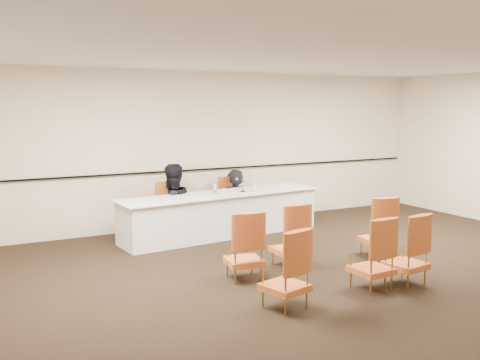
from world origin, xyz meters
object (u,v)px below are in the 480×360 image
Objects in this scene: panelist_second_chair at (172,209)px; aud_chair_back_mid at (372,253)px; aud_chair_front_left at (244,245)px; drinking_glass at (224,191)px; aud_chair_front_mid at (290,235)px; microphone at (243,185)px; aud_chair_back_right at (406,248)px; panelist_main at (234,212)px; panelist_second at (172,211)px; panel_table at (222,214)px; aud_chair_front_right at (378,226)px; water_bottle at (215,189)px; panelist_main_chair at (234,202)px; coffee_cup at (254,187)px; aud_chair_back_left at (285,268)px.

panelist_second_chair is 4.16m from aud_chair_back_mid.
drinking_glass is at bearing 79.37° from aud_chair_front_left.
panelist_second_chair and aud_chair_front_mid have the same top height.
microphone reaches higher than aud_chair_back_right.
panelist_main is 1.36m from panelist_second.
panelist_main is 0.98× the size of panelist_second.
aud_chair_back_mid is (0.44, -3.49, 0.09)m from panel_table.
aud_chair_back_mid is at bearing -31.95° from aud_chair_front_left.
aud_chair_front_mid is at bearing -173.21° from aud_chair_front_right.
panelist_main_chair is at bearing 43.47° from water_bottle.
aud_chair_back_mid is at bearing -93.70° from coffee_cup.
aud_chair_front_mid is (0.81, -2.69, 0.00)m from panelist_second_chair.
aud_chair_front_mid and aud_chair_back_left have the same top height.
aud_chair_front_mid is 1.00× the size of aud_chair_back_right.
water_bottle is at bearing 97.55° from aud_chair_back_mid.
water_bottle is 0.22× the size of aud_chair_back_right.
drinking_glass is 3.60m from aud_chair_back_left.
panelist_second is 4.16m from aud_chair_back_mid.
panelist_main is at bearing 43.47° from water_bottle.
panel_table is 15.05× the size of microphone.
microphone is at bearing -29.33° from panelist_second_chair.
aud_chair_front_left is (-0.05, -2.88, 0.05)m from panelist_second.
water_bottle is 0.22× the size of aud_chair_back_left.
water_bottle is 1.62× the size of coffee_cup.
panelist_second is at bearing 74.25° from aud_chair_back_left.
panel_table is at bearing -138.25° from panelist_main_chair.
coffee_cup is (0.09, -0.65, 0.36)m from panelist_main_chair.
panelist_second reaches higher than coffee_cup.
panelist_main is 1.20m from water_bottle.
panelist_main_chair is at bearing 51.12° from drinking_glass.
aud_chair_front_left is (-1.24, -2.36, -0.42)m from microphone.
microphone is (0.42, -0.03, 0.51)m from panel_table.
panelist_main is 1.79× the size of aud_chair_back_left.
microphone is at bearing 87.66° from aud_chair_back_mid.
panel_table is 2.22× the size of panelist_second.
panel_table is 0.80m from coffee_cup.
aud_chair_front_left is at bearing -143.72° from microphone.
aud_chair_back_mid is (1.33, 0.04, 0.00)m from aud_chair_back_left.
water_bottle reaches higher than aud_chair_back_mid.
aud_chair_front_left is at bearing -114.47° from panel_table.
panelist_second_chair is at bearing 141.56° from panel_table.
panelist_second_chair and aud_chair_front_left have the same top height.
panelist_main is 1.79× the size of aud_chair_back_right.
aud_chair_front_left is 1.00× the size of aud_chair_back_mid.
drinking_glass is (-0.56, -0.69, 0.55)m from panelist_main.
panelist_second is at bearing 144.80° from drinking_glass.
panelist_second is at bearing 141.64° from aud_chair_front_right.
aud_chair_front_left is 1.00× the size of aud_chair_back_right.
aud_chair_back_left is at bearing -113.95° from coffee_cup.
aud_chair_front_right reaches higher than drinking_glass.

